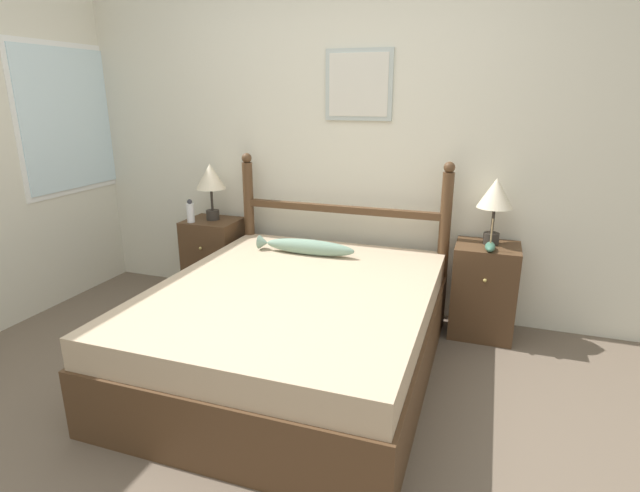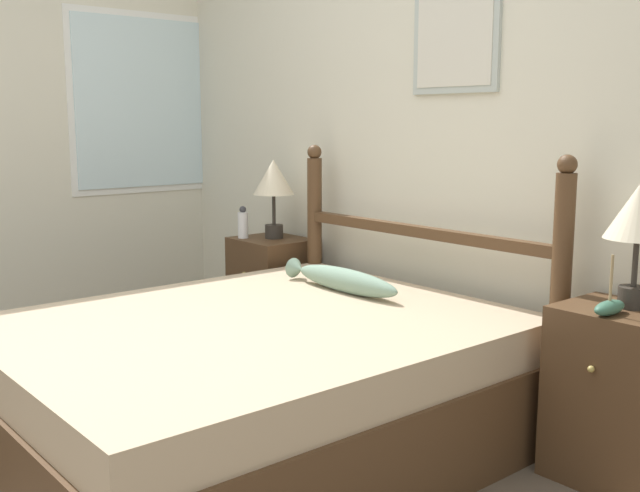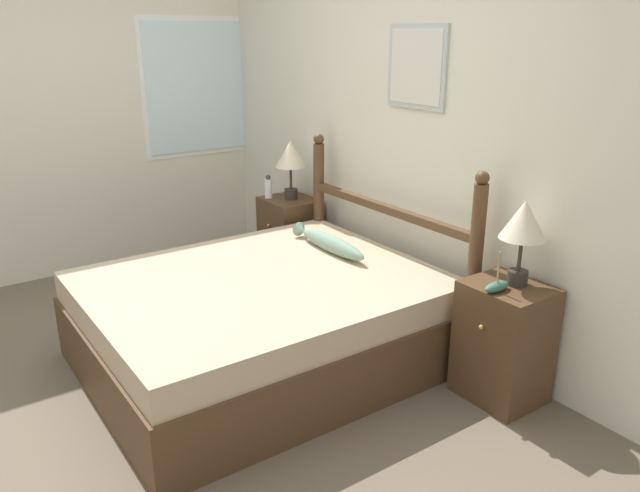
% 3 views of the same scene
% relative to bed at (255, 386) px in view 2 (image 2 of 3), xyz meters
% --- Properties ---
extents(wall_back, '(6.40, 0.08, 2.55)m').
position_rel_bed_xyz_m(wall_back, '(-0.04, 1.09, 1.01)').
color(wall_back, beige).
rests_on(wall_back, ground_plane).
extents(bed, '(1.58, 1.93, 0.54)m').
position_rel_bed_xyz_m(bed, '(0.00, 0.00, 0.00)').
color(bed, '#4C331E').
rests_on(bed, ground_plane).
extents(headboard, '(1.58, 0.08, 1.17)m').
position_rel_bed_xyz_m(headboard, '(-0.00, 0.93, 0.37)').
color(headboard, '#4C331E').
rests_on(headboard, ground_plane).
extents(nightstand_left, '(0.41, 0.38, 0.64)m').
position_rel_bed_xyz_m(nightstand_left, '(-1.05, 0.86, 0.06)').
color(nightstand_left, '#4C331E').
rests_on(nightstand_left, ground_plane).
extents(nightstand_right, '(0.41, 0.38, 0.64)m').
position_rel_bed_xyz_m(nightstand_right, '(1.05, 0.86, 0.06)').
color(nightstand_right, '#4C331E').
rests_on(nightstand_right, ground_plane).
extents(table_lamp_left, '(0.23, 0.23, 0.44)m').
position_rel_bed_xyz_m(table_lamp_left, '(-1.04, 0.87, 0.70)').
color(table_lamp_left, '#2D2823').
rests_on(table_lamp_left, nightstand_left).
extents(table_lamp_right, '(0.23, 0.23, 0.44)m').
position_rel_bed_xyz_m(table_lamp_right, '(1.06, 0.89, 0.70)').
color(table_lamp_right, '#2D2823').
rests_on(table_lamp_right, nightstand_right).
extents(bottle, '(0.06, 0.06, 0.18)m').
position_rel_bed_xyz_m(bottle, '(-1.16, 0.74, 0.46)').
color(bottle, white).
rests_on(bottle, nightstand_left).
extents(model_boat, '(0.06, 0.16, 0.21)m').
position_rel_bed_xyz_m(model_boat, '(1.06, 0.74, 0.40)').
color(model_boat, '#386651').
rests_on(model_boat, nightstand_right).
extents(fish_pillow, '(0.70, 0.10, 0.11)m').
position_rel_bed_xyz_m(fish_pillow, '(-0.15, 0.59, 0.32)').
color(fish_pillow, gray).
rests_on(fish_pillow, bed).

